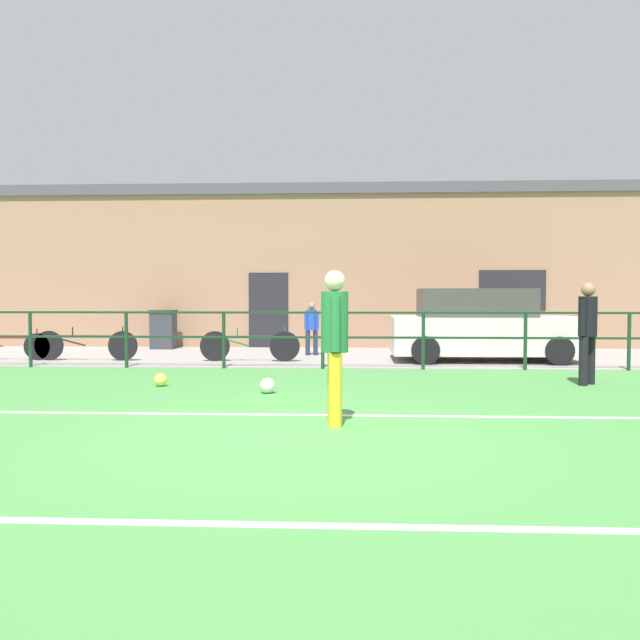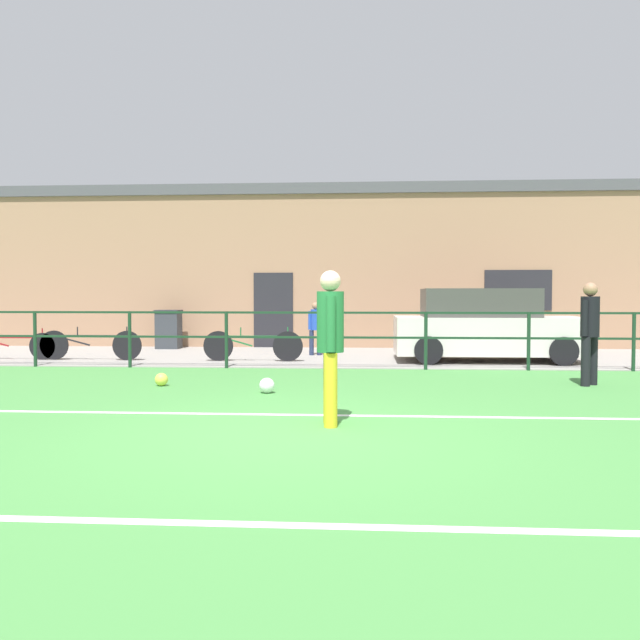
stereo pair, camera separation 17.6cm
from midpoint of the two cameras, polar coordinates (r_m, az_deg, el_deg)
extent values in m
cube|color=#478C42|center=(7.06, -1.77, -10.06)|extent=(60.00, 44.00, 0.04)
cube|color=white|center=(8.05, -1.05, -8.37)|extent=(36.00, 0.11, 0.00)
cube|color=white|center=(4.39, -5.52, -17.50)|extent=(36.00, 0.11, 0.00)
cube|color=gray|center=(15.45, 1.33, -3.24)|extent=(48.00, 5.00, 0.02)
cylinder|color=#193823|center=(14.52, -23.54, -1.54)|extent=(0.07, 0.07, 1.15)
cylinder|color=#193823|center=(13.72, -16.10, -1.65)|extent=(0.07, 0.07, 1.15)
cylinder|color=#193823|center=(13.17, -7.89, -1.74)|extent=(0.07, 0.07, 1.15)
cylinder|color=#193823|center=(12.91, 0.84, -1.80)|extent=(0.07, 0.07, 1.15)
cylinder|color=#193823|center=(12.96, 9.71, -1.81)|extent=(0.07, 0.07, 1.15)
cylinder|color=#193823|center=(13.32, 18.30, -1.79)|extent=(0.07, 0.07, 1.15)
cylinder|color=#193823|center=(13.95, 26.29, -1.73)|extent=(0.07, 0.07, 1.15)
cube|color=#193823|center=(12.89, 0.84, 0.66)|extent=(36.00, 0.04, 0.04)
cube|color=#193823|center=(12.91, 0.84, -1.54)|extent=(36.00, 0.04, 0.04)
cube|color=#A37A5B|center=(19.09, 1.83, 4.19)|extent=(28.00, 2.40, 4.27)
cube|color=#232328|center=(18.02, -3.86, 0.85)|extent=(1.10, 0.04, 2.10)
cube|color=#232328|center=(18.35, 17.34, 2.53)|extent=(1.80, 0.04, 1.10)
cube|color=#4C4C51|center=(19.30, 1.83, 10.99)|extent=(28.00, 2.56, 0.30)
cylinder|color=black|center=(11.59, 23.36, -3.32)|extent=(0.15, 0.15, 0.80)
cylinder|color=black|center=(11.36, 22.81, -3.41)|extent=(0.15, 0.15, 0.80)
cylinder|color=black|center=(11.43, 23.15, 0.28)|extent=(0.30, 0.30, 0.66)
sphere|color=#A37556|center=(11.42, 23.18, 2.49)|extent=(0.23, 0.23, 0.23)
cylinder|color=black|center=(11.59, 23.53, 0.21)|extent=(0.10, 0.10, 0.59)
cylinder|color=black|center=(11.27, 22.75, 0.16)|extent=(0.10, 0.10, 0.59)
cylinder|color=gold|center=(7.25, 1.64, -6.22)|extent=(0.15, 0.15, 0.83)
cylinder|color=gold|center=(7.51, 1.55, -5.92)|extent=(0.15, 0.15, 0.83)
cylinder|color=#237038|center=(7.31, 1.60, -0.16)|extent=(0.31, 0.31, 0.69)
sphere|color=beige|center=(7.31, 1.61, 3.47)|extent=(0.24, 0.24, 0.24)
cylinder|color=#237038|center=(7.12, 1.67, -0.37)|extent=(0.11, 0.11, 0.62)
cylinder|color=#237038|center=(7.50, 1.54, -0.24)|extent=(0.11, 0.11, 0.62)
sphere|color=#E5E04C|center=(10.83, -13.38, -5.13)|extent=(0.21, 0.21, 0.21)
sphere|color=white|center=(9.80, -4.20, -5.79)|extent=(0.23, 0.23, 0.23)
cylinder|color=#232D4C|center=(15.66, 0.26, -2.01)|extent=(0.11, 0.11, 0.61)
cylinder|color=#232D4C|center=(15.65, -0.43, -2.01)|extent=(0.11, 0.11, 0.61)
cylinder|color=blue|center=(15.62, -0.09, 0.02)|extent=(0.22, 0.22, 0.50)
sphere|color=#A37556|center=(15.61, -0.09, 1.25)|extent=(0.17, 0.17, 0.17)
cylinder|color=blue|center=(15.63, 0.41, -0.03)|extent=(0.08, 0.08, 0.45)
cylinder|color=blue|center=(15.61, -0.58, -0.03)|extent=(0.08, 0.08, 0.45)
cube|color=silver|center=(14.74, 14.93, -1.31)|extent=(4.07, 1.72, 0.81)
cube|color=#43413E|center=(14.68, 14.18, 1.49)|extent=(2.44, 1.44, 0.62)
cylinder|color=black|center=(13.74, 9.91, -2.65)|extent=(0.60, 0.18, 0.60)
cylinder|color=black|center=(14.30, 21.02, -2.58)|extent=(0.60, 0.18, 0.60)
cylinder|color=black|center=(15.38, 9.26, -2.13)|extent=(0.60, 0.18, 0.60)
cylinder|color=black|center=(15.88, 19.26, -2.09)|extent=(0.60, 0.18, 0.60)
cylinder|color=black|center=(15.81, -23.01, -2.15)|extent=(0.61, 0.04, 0.61)
cube|color=maroon|center=(16.17, -25.49, -1.39)|extent=(1.22, 0.04, 0.04)
cylinder|color=maroon|center=(15.80, -23.02, -1.18)|extent=(0.03, 0.03, 0.28)
cylinder|color=black|center=(15.69, -22.13, -2.07)|extent=(0.66, 0.04, 0.66)
cylinder|color=black|center=(15.03, -16.35, -2.18)|extent=(0.66, 0.04, 0.66)
cube|color=black|center=(15.33, -19.32, -1.32)|extent=(1.31, 0.04, 0.04)
cube|color=black|center=(15.51, -20.74, -1.70)|extent=(0.82, 0.03, 0.24)
cylinder|color=black|center=(15.44, -20.33, -0.94)|extent=(0.03, 0.03, 0.20)
cylinder|color=black|center=(15.01, -16.36, -1.09)|extent=(0.03, 0.03, 0.28)
cylinder|color=black|center=(14.45, -8.63, -2.28)|extent=(0.66, 0.04, 0.66)
cylinder|color=black|center=(14.20, -2.51, -2.34)|extent=(0.66, 0.04, 0.66)
cube|color=#1E6633|center=(14.29, -5.60, -1.45)|extent=(1.21, 0.04, 0.04)
cube|color=#1E6633|center=(14.36, -7.12, -1.87)|extent=(0.75, 0.03, 0.24)
cylinder|color=#1E6633|center=(14.33, -6.67, -1.04)|extent=(0.03, 0.03, 0.20)
cylinder|color=#1E6633|center=(14.18, -2.51, -1.19)|extent=(0.03, 0.03, 0.28)
cube|color=#33383D|center=(18.05, -12.95, -0.93)|extent=(0.62, 0.52, 0.97)
cube|color=#282C30|center=(18.03, -12.96, 0.74)|extent=(0.65, 0.55, 0.08)
camera|label=1|loc=(0.09, -89.51, 0.02)|focal=36.24mm
camera|label=2|loc=(0.09, 90.49, -0.02)|focal=36.24mm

